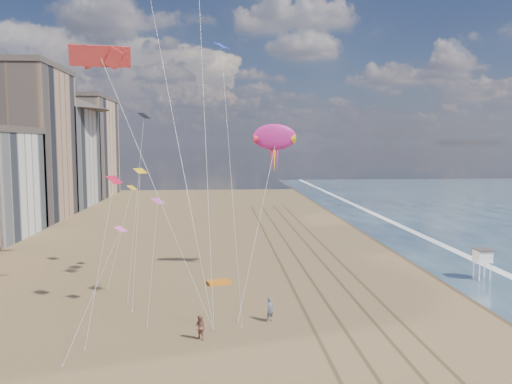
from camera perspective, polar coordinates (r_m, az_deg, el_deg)
wet_sand at (r=71.69m, az=18.52°, el=-6.33°), size 260.00×260.00×0.00m
foam at (r=73.40m, az=21.56°, el=-6.16°), size 260.00×260.00×0.00m
tracks at (r=57.57m, az=7.03°, el=-9.00°), size 7.68×120.00×0.01m
buildings at (r=97.61m, az=-26.75°, el=4.47°), size 34.72×131.35×29.00m
lifeguard_stand at (r=58.71m, az=24.48°, el=-6.67°), size 1.81×1.81×3.26m
grounded_kite at (r=52.61m, az=-4.23°, el=-10.23°), size 2.70×2.08×0.27m
show_kite at (r=54.39m, az=2.13°, el=6.27°), size 4.64×8.16×21.31m
kite_flyer_a at (r=41.72m, az=1.62°, el=-13.28°), size 0.85×0.83×1.98m
kite_flyer_b at (r=38.29m, az=-6.38°, el=-15.17°), size 1.14×1.12×1.86m
small_kites at (r=49.02m, az=-12.12°, el=4.28°), size 11.48×14.30×16.55m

